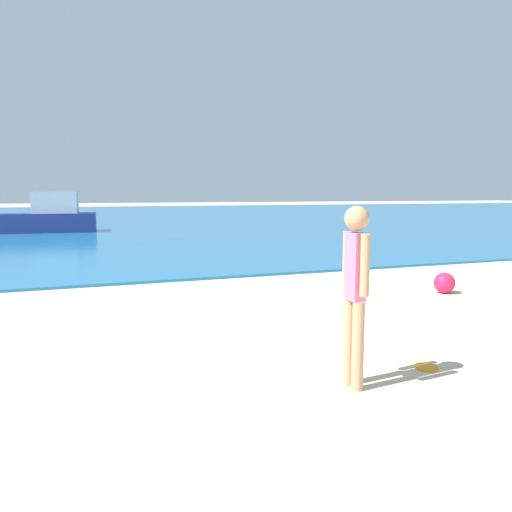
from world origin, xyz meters
The scene contains 5 objects.
water centered at (0.00, 43.17, 0.03)m, with size 160.00×60.00×0.06m, color #1E6B9E.
person_standing centered at (-0.01, 7.06, 0.97)m, with size 0.23×0.39×1.70m.
frisbee centered at (0.97, 7.22, 0.01)m, with size 0.24×0.24×0.03m, color orange.
boat_near centered at (-3.76, 27.68, 0.69)m, with size 5.49×2.18×1.82m.
beach_ball centered at (3.92, 10.30, 0.19)m, with size 0.38×0.38×0.38m, color #E51E4C.
Camera 1 is at (-2.45, 3.19, 1.82)m, focal length 34.73 mm.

